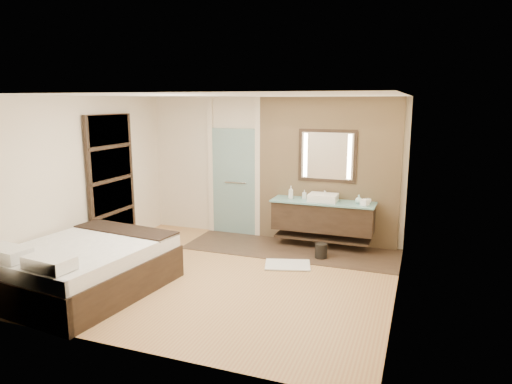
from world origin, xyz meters
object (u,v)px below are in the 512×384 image
at_px(mirror_unit, 327,156).
at_px(vanity, 323,216).
at_px(waste_bin, 321,251).
at_px(bed, 85,267).

bearing_deg(mirror_unit, vanity, -90.00).
distance_m(vanity, waste_bin, 0.76).
relative_size(vanity, mirror_unit, 1.75).
bearing_deg(mirror_unit, waste_bin, -82.41).
bearing_deg(vanity, waste_bin, -79.45).
xyz_separation_m(vanity, mirror_unit, (0.00, 0.24, 1.07)).
bearing_deg(waste_bin, mirror_unit, 97.59).
distance_m(mirror_unit, bed, 4.46).
bearing_deg(mirror_unit, bed, -128.98).
xyz_separation_m(vanity, bed, (-2.68, -3.08, -0.23)).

